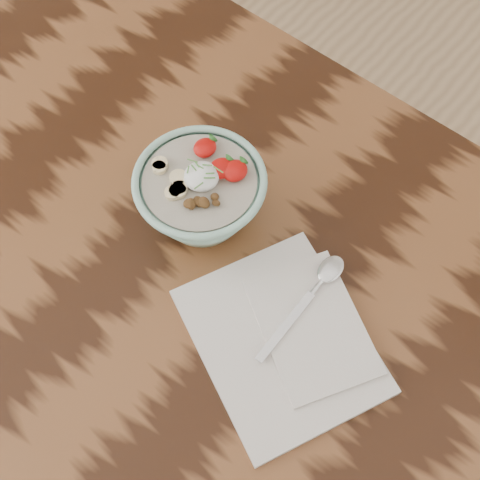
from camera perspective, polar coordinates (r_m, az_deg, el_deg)
name	(u,v)px	position (r cm, az deg, el deg)	size (l,w,h in cm)	color
table	(247,373)	(91.51, 0.59, -11.27)	(160.00, 90.00, 75.00)	black
breakfast_bowl	(201,195)	(85.71, -3.34, 3.84)	(16.86, 16.86, 11.21)	#97CCB9
napkin	(287,338)	(82.75, 4.07, -8.30)	(29.71, 27.41, 1.47)	silver
spoon	(320,283)	(84.54, 6.81, -3.68)	(3.03, 17.42, 0.91)	silver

